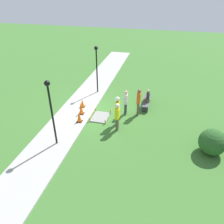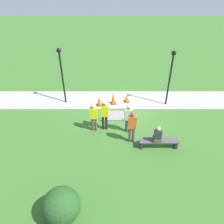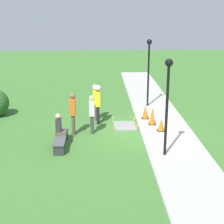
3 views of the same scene
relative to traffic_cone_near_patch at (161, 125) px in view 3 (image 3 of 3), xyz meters
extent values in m
plane|color=#3D702D|center=(0.16, 0.91, -0.39)|extent=(60.00, 60.00, 0.00)
cube|color=#ADAAA3|center=(0.16, -0.24, -0.34)|extent=(28.00, 2.29, 0.10)
cube|color=gray|center=(0.90, 1.55, -0.36)|extent=(1.29, 1.02, 0.06)
cube|color=tan|center=(0.25, 1.04, -0.25)|extent=(0.05, 0.05, 0.29)
cube|color=tan|center=(1.54, 1.04, -0.25)|extent=(0.05, 0.05, 0.29)
cube|color=tan|center=(0.25, 2.06, -0.25)|extent=(0.05, 0.05, 0.29)
cube|color=tan|center=(1.54, 2.06, -0.25)|extent=(0.05, 0.05, 0.29)
cube|color=yellow|center=(0.90, 1.04, -0.17)|extent=(1.29, 0.00, 0.04)
cube|color=black|center=(0.00, 0.00, -0.28)|extent=(0.34, 0.34, 0.02)
cone|color=orange|center=(0.00, 0.00, 0.02)|extent=(0.29, 0.29, 0.56)
cube|color=black|center=(0.90, 0.26, -0.28)|extent=(0.34, 0.34, 0.02)
cone|color=orange|center=(0.90, 0.26, 0.13)|extent=(0.29, 0.29, 0.79)
cube|color=black|center=(1.79, 0.47, -0.28)|extent=(0.34, 0.34, 0.02)
cone|color=orange|center=(1.79, 0.47, 0.06)|extent=(0.29, 0.29, 0.65)
cube|color=#2D2D33|center=(-2.23, 4.25, -0.20)|extent=(0.12, 0.40, 0.38)
cube|color=#2D2D33|center=(-0.50, 4.25, -0.20)|extent=(0.12, 0.40, 0.38)
cube|color=#4C4C51|center=(-1.37, 4.25, 0.02)|extent=(1.94, 0.44, 0.06)
cube|color=brown|center=(-1.24, 4.25, 0.14)|extent=(0.34, 0.44, 0.18)
cube|color=#2D2D33|center=(-1.24, 4.33, 0.48)|extent=(0.36, 0.20, 0.50)
sphere|color=tan|center=(-1.24, 4.33, 0.84)|extent=(0.21, 0.21, 0.21)
cylinder|color=brown|center=(1.87, 2.90, 0.02)|extent=(0.14, 0.14, 0.82)
cylinder|color=brown|center=(2.05, 2.90, 0.02)|extent=(0.14, 0.14, 0.82)
cube|color=yellow|center=(1.96, 2.90, 0.76)|extent=(0.40, 0.22, 0.65)
sphere|color=tan|center=(1.96, 2.90, 1.19)|extent=(0.22, 0.22, 0.22)
sphere|color=white|center=(1.96, 2.90, 1.25)|extent=(0.26, 0.26, 0.26)
cylinder|color=black|center=(1.29, 2.78, 0.05)|extent=(0.14, 0.14, 0.87)
cylinder|color=black|center=(1.47, 2.78, 0.05)|extent=(0.14, 0.14, 0.87)
cube|color=yellow|center=(1.38, 2.78, 0.83)|extent=(0.40, 0.22, 0.69)
sphere|color=brown|center=(1.38, 2.78, 1.29)|extent=(0.24, 0.24, 0.24)
sphere|color=white|center=(1.38, 2.78, 1.36)|extent=(0.27, 0.27, 0.27)
cylinder|color=brown|center=(-0.11, 3.84, 0.06)|extent=(0.14, 0.14, 0.90)
cylinder|color=brown|center=(0.07, 3.84, 0.06)|extent=(0.14, 0.14, 0.90)
cube|color=#E55B1E|center=(-0.02, 3.84, 0.86)|extent=(0.40, 0.22, 0.71)
sphere|color=brown|center=(-0.02, 3.84, 1.34)|extent=(0.24, 0.24, 0.24)
cylinder|color=#383D47|center=(0.01, 3.04, 0.03)|extent=(0.14, 0.14, 0.83)
cylinder|color=#383D47|center=(0.19, 3.04, 0.03)|extent=(0.14, 0.14, 0.83)
cube|color=silver|center=(0.10, 3.04, 0.77)|extent=(0.40, 0.22, 0.66)
sphere|color=tan|center=(0.10, 3.04, 1.21)|extent=(0.22, 0.22, 0.22)
cylinder|color=black|center=(4.06, 0.05, 1.40)|extent=(0.10, 0.10, 3.38)
sphere|color=black|center=(4.06, 0.05, 3.19)|extent=(0.28, 0.28, 0.28)
cylinder|color=black|center=(-2.54, 0.31, 1.37)|extent=(0.10, 0.10, 3.31)
sphere|color=black|center=(-2.54, 0.31, 3.12)|extent=(0.28, 0.28, 0.28)
camera|label=1|loc=(12.27, 5.15, 7.19)|focal=35.00mm
camera|label=2|loc=(0.97, 12.44, 7.34)|focal=35.00mm
camera|label=3|loc=(-14.13, 2.68, 4.95)|focal=55.00mm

